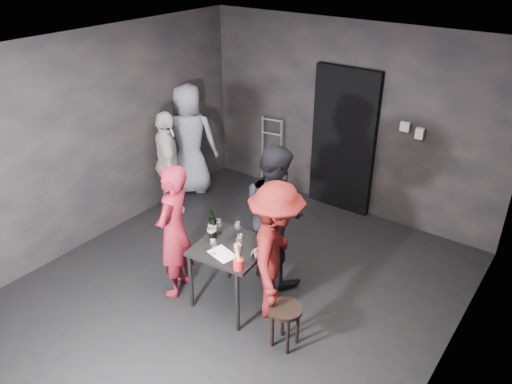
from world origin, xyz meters
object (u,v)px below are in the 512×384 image
Objects in this scene: woman_black at (274,206)px; wine_bottle at (213,227)px; tasting_table at (232,254)px; stool at (285,316)px; bystander_cream at (168,163)px; server_red at (174,229)px; hand_truck at (270,176)px; bystander_grey at (189,131)px; breadstick_cup at (238,257)px; man_maroon at (276,250)px.

woman_black reaches higher than wine_bottle.
tasting_table is at bearing 99.37° from woman_black.
bystander_cream is at bearing 155.76° from stool.
server_red is 1.15m from woman_black.
stool is at bearing -63.71° from hand_truck.
bystander_cream reaches higher than stool.
hand_truck is 2.35m from woman_black.
server_red is (-0.65, -0.19, 0.17)m from tasting_table.
server_red is at bearing -88.51° from hand_truck.
tasting_table is at bearing 113.30° from bystander_grey.
wine_bottle is (1.76, -1.07, 0.10)m from bystander_cream.
wine_bottle is at bearing -79.49° from hand_truck.
wine_bottle reaches higher than breadstick_cup.
server_red is 2.52m from bystander_grey.
tasting_table is at bearing 138.04° from breadstick_cup.
server_red is 0.89× the size of woman_black.
breadstick_cup is at bearing -41.96° from tasting_table.
bystander_grey is 3.26m from breadstick_cup.
bystander_cream reaches higher than breadstick_cup.
woman_black is (-0.76, 0.91, 0.56)m from stool.
woman_black is (0.06, 0.71, 0.28)m from tasting_table.
wine_bottle is at bearing 74.62° from man_maroon.
bystander_cream is at bearing 79.13° from bystander_grey.
breadstick_cup is at bearing 132.85° from man_maroon.
tasting_table is 0.70m from server_red.
tasting_table reaches higher than stool.
breadstick_cup is (1.56, -2.80, 0.68)m from hand_truck.
server_red is 1.01× the size of man_maroon.
man_maroon is 0.45m from breadstick_cup.
man_maroon is 4.73× the size of wine_bottle.
hand_truck is 2.79m from wine_bottle.
bystander_cream is at bearing 149.82° from breadstick_cup.
bystander_cream is 2.06m from wine_bottle.
woman_black is (0.71, 0.90, 0.11)m from server_red.
man_maroon is at bearing 139.99° from woman_black.
stool is at bearing 8.08° from breadstick_cup.
wine_bottle is (0.99, -2.52, 0.67)m from hand_truck.
wine_bottle is at bearing 153.73° from breadstick_cup.
bystander_cream is 2.69m from breadstick_cup.
woman_black is 1.19× the size of bystander_cream.
server_red is 0.96m from breadstick_cup.
hand_truck is 0.63× the size of woman_black.
bystander_cream is (-2.84, 1.28, 0.41)m from stool.
stool is 1.37× the size of wine_bottle.
bystander_cream is at bearing 148.62° from wine_bottle.
stool is 0.74m from breadstick_cup.
bystander_grey is at bearing 32.91° from man_maroon.
server_red is at bearing 100.55° from bystander_grey.
hand_truck reaches higher than wine_bottle.
woman_black is at bearing 85.16° from tasting_table.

